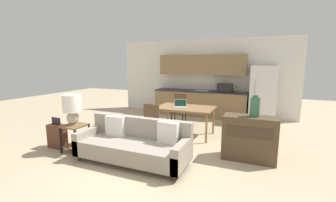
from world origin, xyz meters
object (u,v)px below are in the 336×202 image
dining_table (185,109)px  laptop (180,105)px  couch (134,145)px  vase (255,107)px  dining_chair_near_left (154,122)px  suitcase (57,136)px  dining_chair_far_left (179,108)px  credenza (249,138)px  side_table (75,134)px  refrigerator (263,94)px  table_lamp (72,107)px

dining_table → laptop: (-0.10, -0.07, 0.11)m
couch → vase: 2.38m
dining_chair_near_left → suitcase: size_ratio=1.38×
couch → suitcase: bearing=-178.0°
dining_chair_far_left → suitcase: dining_chair_far_left is taller
credenza → side_table: bearing=-163.8°
refrigerator → dining_table: 2.89m
dining_table → couch: size_ratio=0.67×
laptop → dining_table: bearing=13.4°
dining_table → credenza: 1.92m
vase → laptop: (-1.80, 0.90, -0.26)m
table_lamp → side_table: bearing=-12.2°
couch → table_lamp: (-1.43, -0.07, 0.63)m
side_table → credenza: size_ratio=0.58×
dining_table → couch: 1.96m
credenza → dining_chair_far_left: bearing=138.7°
dining_table → suitcase: (-2.30, -1.96, -0.41)m
laptop → suitcase: bearing=-160.5°
dining_table → dining_chair_far_left: dining_chair_far_left is taller
refrigerator → vase: 3.21m
dining_table → couch: bearing=-101.2°
dining_table → table_lamp: 2.68m
vase → table_lamp: bearing=-164.1°
couch → suitcase: size_ratio=3.14×
vase → dining_chair_near_left: size_ratio=0.43×
vase → suitcase: vase is taller
dining_table → refrigerator: bearing=50.7°
credenza → dining_chair_far_left: (-2.10, 1.85, 0.08)m
credenza → suitcase: credenza is taller
laptop → dining_chair_near_left: bearing=-136.3°
credenza → vase: (0.06, 0.01, 0.62)m
table_lamp → dining_chair_near_left: bearing=39.9°
table_lamp → refrigerator: bearing=49.2°
refrigerator → suitcase: (-4.13, -4.19, -0.62)m
dining_table → dining_chair_near_left: 0.99m
table_lamp → vase: bearing=15.9°
couch → side_table: size_ratio=3.72×
dining_chair_near_left → dining_chair_far_left: (0.00, 1.72, 0.00)m
credenza → suitcase: (-3.93, -0.98, -0.16)m
table_lamp → credenza: size_ratio=0.64×
vase → dining_chair_far_left: size_ratio=0.43×
dining_table → credenza: bearing=-31.0°
credenza → dining_chair_near_left: size_ratio=1.05×
refrigerator → laptop: size_ratio=4.55×
side_table → table_lamp: bearing=167.8°
dining_table → laptop: size_ratio=3.70×
suitcase → table_lamp: bearing=-0.5°
vase → dining_chair_near_left: (-2.16, 0.12, -0.54)m
side_table → credenza: (3.40, 0.99, 0.04)m
dining_chair_near_left → dining_chair_far_left: bearing=-85.7°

